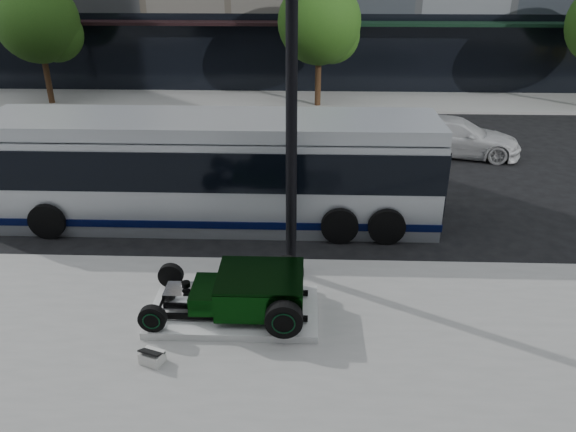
{
  "coord_description": "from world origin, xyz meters",
  "views": [
    {
      "loc": [
        0.51,
        -13.79,
        6.85
      ],
      "look_at": [
        0.1,
        -1.86,
        1.2
      ],
      "focal_mm": 35.0,
      "sensor_mm": 36.0,
      "label": 1
    }
  ],
  "objects_px": {
    "hot_rod": "(250,291)",
    "lamppost": "(291,117)",
    "transit_bus": "(214,169)",
    "white_sedan": "(455,137)"
  },
  "relations": [
    {
      "from": "transit_bus",
      "to": "white_sedan",
      "type": "bearing_deg",
      "value": 36.26
    },
    {
      "from": "transit_bus",
      "to": "white_sedan",
      "type": "xyz_separation_m",
      "value": [
        7.95,
        5.83,
        -0.81
      ]
    },
    {
      "from": "hot_rod",
      "to": "lamppost",
      "type": "distance_m",
      "value": 3.62
    },
    {
      "from": "lamppost",
      "to": "white_sedan",
      "type": "distance_m",
      "value": 11.04
    },
    {
      "from": "hot_rod",
      "to": "white_sedan",
      "type": "xyz_separation_m",
      "value": [
        6.54,
        10.6,
        -0.02
      ]
    },
    {
      "from": "hot_rod",
      "to": "transit_bus",
      "type": "height_order",
      "value": "transit_bus"
    },
    {
      "from": "lamppost",
      "to": "white_sedan",
      "type": "bearing_deg",
      "value": 57.05
    },
    {
      "from": "lamppost",
      "to": "transit_bus",
      "type": "relative_size",
      "value": 0.66
    },
    {
      "from": "transit_bus",
      "to": "white_sedan",
      "type": "height_order",
      "value": "transit_bus"
    },
    {
      "from": "hot_rod",
      "to": "white_sedan",
      "type": "bearing_deg",
      "value": 58.35
    }
  ]
}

